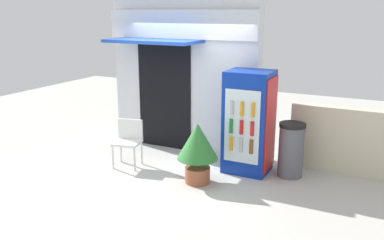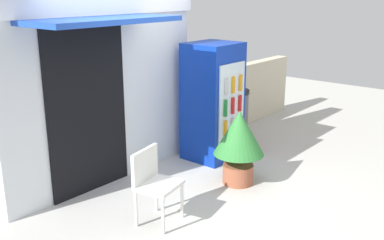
% 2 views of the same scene
% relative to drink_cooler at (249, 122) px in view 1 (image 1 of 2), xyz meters
% --- Properties ---
extents(ground, '(16.00, 16.00, 0.00)m').
position_rel_drink_cooler_xyz_m(ground, '(-1.34, -0.74, -0.88)').
color(ground, beige).
extents(storefront_building, '(3.08, 1.08, 3.09)m').
position_rel_drink_cooler_xyz_m(storefront_building, '(-1.60, 0.60, 0.71)').
color(storefront_building, silver).
rests_on(storefront_building, ground).
extents(drink_cooler, '(0.77, 0.74, 1.77)m').
position_rel_drink_cooler_xyz_m(drink_cooler, '(0.00, 0.00, 0.00)').
color(drink_cooler, '#0C2D9E').
rests_on(drink_cooler, ground).
extents(plastic_chair, '(0.54, 0.49, 0.84)m').
position_rel_drink_cooler_xyz_m(plastic_chair, '(-2.02, -0.71, -0.38)').
color(plastic_chair, silver).
rests_on(plastic_chair, ground).
extents(potted_plant_near_shop, '(0.67, 0.67, 1.01)m').
position_rel_drink_cooler_xyz_m(potted_plant_near_shop, '(-0.56, -0.86, -0.26)').
color(potted_plant_near_shop, '#995138').
rests_on(potted_plant_near_shop, ground).
extents(trash_bin, '(0.44, 0.44, 0.93)m').
position_rel_drink_cooler_xyz_m(trash_bin, '(0.73, 0.09, -0.42)').
color(trash_bin, '#595960').
rests_on(trash_bin, ground).
extents(stone_boundary_wall, '(2.67, 0.22, 1.15)m').
position_rel_drink_cooler_xyz_m(stone_boundary_wall, '(1.92, 0.65, -0.31)').
color(stone_boundary_wall, beige).
rests_on(stone_boundary_wall, ground).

